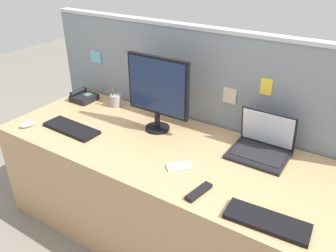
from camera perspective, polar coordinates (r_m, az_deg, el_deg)
ground_plane at (r=2.54m, az=-0.64°, el=-17.12°), size 10.00×10.00×0.00m
desk at (r=2.30m, az=-0.69°, el=-10.93°), size 2.20×0.83×0.70m
cubicle_divider at (r=2.45m, az=5.17°, el=0.74°), size 2.53×0.08×1.35m
desktop_monitor at (r=2.18m, az=-1.74°, el=6.12°), size 0.45×0.16×0.50m
laptop at (r=2.08m, az=15.49°, el=-2.94°), size 0.33×0.28×0.25m
desk_phone at (r=2.80m, az=-13.97°, el=4.74°), size 0.17×0.17×0.08m
keyboard_main at (r=1.63m, az=16.21°, el=-15.03°), size 0.38×0.16×0.02m
keyboard_spare at (r=2.37m, az=-15.86°, el=-0.38°), size 0.41×0.16×0.02m
computer_mouse_right_hand at (r=2.51m, az=-22.48°, el=0.25°), size 0.08×0.11×0.03m
pen_cup at (r=2.64m, az=-8.76°, el=4.27°), size 0.08×0.08×0.18m
cell_phone_silver_slab at (r=1.91m, az=1.87°, el=-6.77°), size 0.15×0.15×0.01m
tv_remote at (r=1.73m, az=5.19°, el=-10.89°), size 0.07×0.18×0.02m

